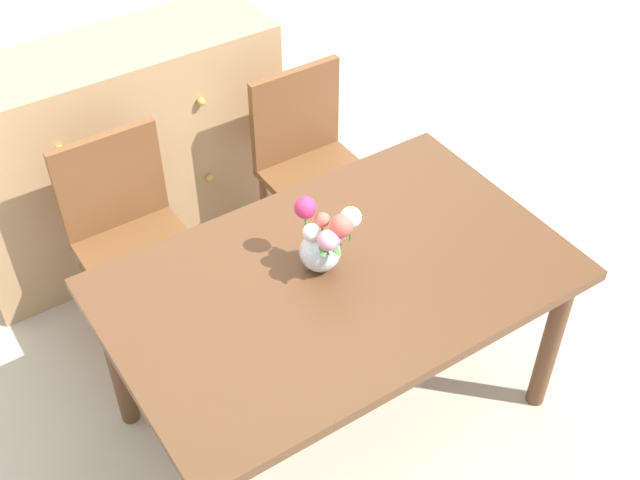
{
  "coord_description": "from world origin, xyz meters",
  "views": [
    {
      "loc": [
        -1.1,
        -1.57,
        2.64
      ],
      "look_at": [
        -0.03,
        0.07,
        0.85
      ],
      "focal_mm": 46.23,
      "sensor_mm": 36.0,
      "label": 1
    }
  ],
  "objects_px": {
    "chair_right": "(310,159)",
    "dresser": "(121,152)",
    "dining_table": "(337,294)",
    "chair_left": "(129,230)",
    "flower_vase": "(325,239)"
  },
  "relations": [
    {
      "from": "chair_right",
      "to": "dresser",
      "type": "relative_size",
      "value": 0.64
    },
    {
      "from": "dining_table",
      "to": "chair_left",
      "type": "bearing_deg",
      "value": 117.02
    },
    {
      "from": "dining_table",
      "to": "chair_right",
      "type": "height_order",
      "value": "chair_right"
    },
    {
      "from": "chair_left",
      "to": "flower_vase",
      "type": "xyz_separation_m",
      "value": [
        0.41,
        -0.76,
        0.33
      ]
    },
    {
      "from": "dining_table",
      "to": "chair_left",
      "type": "distance_m",
      "value": 0.92
    },
    {
      "from": "chair_left",
      "to": "flower_vase",
      "type": "relative_size",
      "value": 3.62
    },
    {
      "from": "chair_left",
      "to": "dresser",
      "type": "bearing_deg",
      "value": -109.74
    },
    {
      "from": "dining_table",
      "to": "chair_left",
      "type": "relative_size",
      "value": 1.69
    },
    {
      "from": "dresser",
      "to": "chair_right",
      "type": "bearing_deg",
      "value": -38.33
    },
    {
      "from": "chair_right",
      "to": "flower_vase",
      "type": "relative_size",
      "value": 3.62
    },
    {
      "from": "chair_left",
      "to": "chair_right",
      "type": "height_order",
      "value": "same"
    },
    {
      "from": "dresser",
      "to": "flower_vase",
      "type": "bearing_deg",
      "value": -80.17
    },
    {
      "from": "flower_vase",
      "to": "chair_left",
      "type": "bearing_deg",
      "value": 118.01
    },
    {
      "from": "dresser",
      "to": "flower_vase",
      "type": "height_order",
      "value": "dresser"
    },
    {
      "from": "dining_table",
      "to": "chair_right",
      "type": "xyz_separation_m",
      "value": [
        0.42,
        0.82,
        -0.12
      ]
    }
  ]
}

